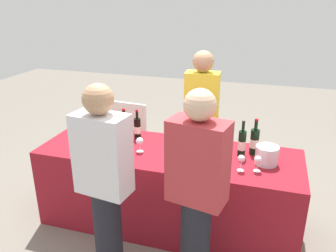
% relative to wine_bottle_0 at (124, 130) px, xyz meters
% --- Properties ---
extents(ground_plane, '(12.00, 12.00, 0.00)m').
position_rel_wine_bottle_0_xyz_m(ground_plane, '(0.48, -0.10, -0.90)').
color(ground_plane, slate).
extents(tasting_table, '(2.41, 0.81, 0.78)m').
position_rel_wine_bottle_0_xyz_m(tasting_table, '(0.48, -0.10, -0.51)').
color(tasting_table, maroon).
rests_on(tasting_table, ground_plane).
extents(wine_bottle_0, '(0.08, 0.08, 0.33)m').
position_rel_wine_bottle_0_xyz_m(wine_bottle_0, '(0.00, 0.00, 0.00)').
color(wine_bottle_0, black).
rests_on(wine_bottle_0, tasting_table).
extents(wine_bottle_1, '(0.07, 0.07, 0.30)m').
position_rel_wine_bottle_0_xyz_m(wine_bottle_1, '(0.10, 0.10, -0.01)').
color(wine_bottle_1, black).
rests_on(wine_bottle_1, tasting_table).
extents(wine_bottle_2, '(0.07, 0.07, 0.31)m').
position_rel_wine_bottle_0_xyz_m(wine_bottle_2, '(0.68, 0.04, -0.00)').
color(wine_bottle_2, black).
rests_on(wine_bottle_2, tasting_table).
extents(wine_bottle_3, '(0.07, 0.07, 0.31)m').
position_rel_wine_bottle_0_xyz_m(wine_bottle_3, '(0.99, -0.01, -0.01)').
color(wine_bottle_3, black).
rests_on(wine_bottle_3, tasting_table).
extents(wine_bottle_4, '(0.07, 0.07, 0.34)m').
position_rel_wine_bottle_0_xyz_m(wine_bottle_4, '(1.13, -0.01, 0.00)').
color(wine_bottle_4, black).
rests_on(wine_bottle_4, tasting_table).
extents(wine_bottle_5, '(0.08, 0.08, 0.34)m').
position_rel_wine_bottle_0_xyz_m(wine_bottle_5, '(1.23, 0.07, 0.00)').
color(wine_bottle_5, black).
rests_on(wine_bottle_5, tasting_table).
extents(wine_glass_0, '(0.07, 0.07, 0.14)m').
position_rel_wine_bottle_0_xyz_m(wine_glass_0, '(0.13, -0.25, -0.02)').
color(wine_glass_0, silver).
rests_on(wine_glass_0, tasting_table).
extents(wine_glass_1, '(0.07, 0.07, 0.14)m').
position_rel_wine_bottle_0_xyz_m(wine_glass_1, '(0.23, -0.19, -0.02)').
color(wine_glass_1, silver).
rests_on(wine_glass_1, tasting_table).
extents(wine_glass_2, '(0.07, 0.07, 0.15)m').
position_rel_wine_bottle_0_xyz_m(wine_glass_2, '(0.58, -0.19, -0.01)').
color(wine_glass_2, silver).
rests_on(wine_glass_2, tasting_table).
extents(wine_glass_3, '(0.07, 0.07, 0.14)m').
position_rel_wine_bottle_0_xyz_m(wine_glass_3, '(0.98, -0.19, -0.02)').
color(wine_glass_3, silver).
rests_on(wine_glass_3, tasting_table).
extents(wine_glass_4, '(0.06, 0.06, 0.14)m').
position_rel_wine_bottle_0_xyz_m(wine_glass_4, '(1.16, -0.28, -0.02)').
color(wine_glass_4, silver).
rests_on(wine_glass_4, tasting_table).
extents(wine_glass_5, '(0.06, 0.06, 0.14)m').
position_rel_wine_bottle_0_xyz_m(wine_glass_5, '(1.28, -0.25, -0.02)').
color(wine_glass_5, silver).
rests_on(wine_glass_5, tasting_table).
extents(ice_bucket, '(0.20, 0.20, 0.16)m').
position_rel_wine_bottle_0_xyz_m(ice_bucket, '(1.35, -0.09, -0.04)').
color(ice_bucket, silver).
rests_on(ice_bucket, tasting_table).
extents(server_pouring, '(0.36, 0.22, 1.62)m').
position_rel_wine_bottle_0_xyz_m(server_pouring, '(0.65, 0.52, -0.00)').
color(server_pouring, '#3F3351').
rests_on(server_pouring, ground_plane).
extents(guest_0, '(0.41, 0.26, 1.60)m').
position_rel_wine_bottle_0_xyz_m(guest_0, '(0.24, -0.90, -0.03)').
color(guest_0, black).
rests_on(guest_0, ground_plane).
extents(guest_1, '(0.44, 0.29, 1.60)m').
position_rel_wine_bottle_0_xyz_m(guest_1, '(0.91, -0.82, -0.04)').
color(guest_1, black).
rests_on(guest_1, ground_plane).
extents(menu_board, '(0.62, 0.09, 0.84)m').
position_rel_wine_bottle_0_xyz_m(menu_board, '(-0.45, 1.01, -0.48)').
color(menu_board, white).
rests_on(menu_board, ground_plane).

